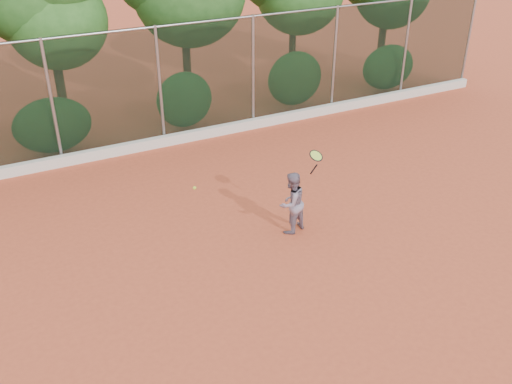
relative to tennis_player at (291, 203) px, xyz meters
name	(u,v)px	position (x,y,z in m)	size (l,w,h in m)	color
ground	(278,266)	(-0.90, -1.05, -0.72)	(80.00, 80.00, 0.00)	#BB4A2C
concrete_curb	(166,141)	(-0.90, 5.77, -0.57)	(24.00, 0.20, 0.30)	silver
tennis_player	(291,203)	(0.00, 0.00, 0.00)	(0.70, 0.55, 1.45)	slate
chainlink_fence	(160,83)	(-0.90, 5.95, 1.13)	(24.09, 0.09, 3.50)	black
tennis_racket	(316,157)	(0.49, -0.13, 1.06)	(0.38, 0.35, 0.59)	black
tennis_ball_in_flight	(195,188)	(-2.28, -0.10, 0.99)	(0.07, 0.07, 0.07)	#BAD630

